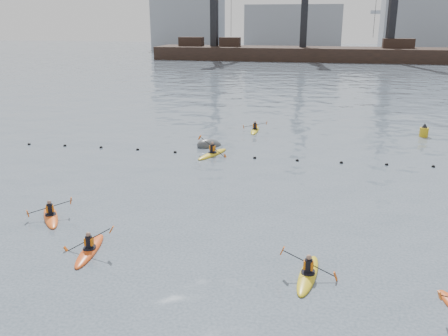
{
  "coord_description": "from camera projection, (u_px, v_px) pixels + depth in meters",
  "views": [
    {
      "loc": [
        5.46,
        -9.81,
        9.41
      ],
      "look_at": [
        1.15,
        10.85,
        2.8
      ],
      "focal_mm": 38.0,
      "sensor_mm": 36.0,
      "label": 1
    }
  ],
  "objects": [
    {
      "name": "float_line",
      "position": [
        235.0,
        156.0,
        34.18
      ],
      "size": [
        33.24,
        0.73,
        0.24
      ],
      "color": "black",
      "rests_on": "ground"
    },
    {
      "name": "barge_pier",
      "position": [
        301.0,
        52.0,
        115.28
      ],
      "size": [
        72.0,
        19.3,
        29.5
      ],
      "color": "black",
      "rests_on": "ground"
    },
    {
      "name": "skyline",
      "position": [
        317.0,
        21.0,
        150.23
      ],
      "size": [
        141.0,
        28.0,
        22.0
      ],
      "color": "gray",
      "rests_on": "ground"
    },
    {
      "name": "kayaker_0",
      "position": [
        90.0,
        249.0,
        20.1
      ],
      "size": [
        2.24,
        3.24,
        1.33
      ],
      "rotation": [
        0.0,
        0.0,
        0.14
      ],
      "color": "#DC4A14",
      "rests_on": "ground"
    },
    {
      "name": "kayaker_1",
      "position": [
        308.0,
        274.0,
        18.16
      ],
      "size": [
        2.23,
        3.29,
        1.21
      ],
      "rotation": [
        0.0,
        0.0,
        -0.12
      ],
      "color": "gold",
      "rests_on": "ground"
    },
    {
      "name": "kayaker_2",
      "position": [
        51.0,
        216.0,
        23.58
      ],
      "size": [
        2.38,
        3.01,
        1.03
      ],
      "rotation": [
        0.0,
        0.0,
        0.61
      ],
      "color": "#E75615",
      "rests_on": "ground"
    },
    {
      "name": "kayaker_3",
      "position": [
        212.0,
        153.0,
        34.51
      ],
      "size": [
        2.37,
        3.54,
        1.47
      ],
      "rotation": [
        0.0,
        0.0,
        -0.36
      ],
      "color": "gold",
      "rests_on": "ground"
    },
    {
      "name": "kayaker_5",
      "position": [
        255.0,
        130.0,
        41.98
      ],
      "size": [
        2.16,
        3.21,
        1.06
      ],
      "rotation": [
        0.0,
        0.0,
        0.03
      ],
      "color": "gold",
      "rests_on": "ground"
    },
    {
      "name": "mooring_buoy",
      "position": [
        210.0,
        146.0,
        37.01
      ],
      "size": [
        2.6,
        2.65,
        1.55
      ],
      "primitive_type": "ellipsoid",
      "rotation": [
        0.0,
        0.21,
        0.82
      ],
      "color": "#3B3D40",
      "rests_on": "ground"
    },
    {
      "name": "nav_buoy",
      "position": [
        424.0,
        132.0,
        39.83
      ],
      "size": [
        0.72,
        0.72,
        1.31
      ],
      "color": "gold",
      "rests_on": "ground"
    }
  ]
}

